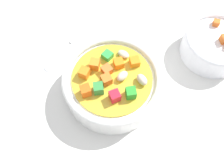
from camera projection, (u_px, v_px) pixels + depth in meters
ground_plane at (112, 93)px, 49.31cm from camera, size 140.00×140.00×2.00cm
soup_bowl_main at (112, 83)px, 45.50cm from camera, size 18.09×18.09×7.35cm
spoon at (73, 39)px, 53.55cm from camera, size 4.89×22.43×0.86cm
side_bowl_small at (215, 45)px, 49.91cm from camera, size 13.06×13.06×6.23cm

